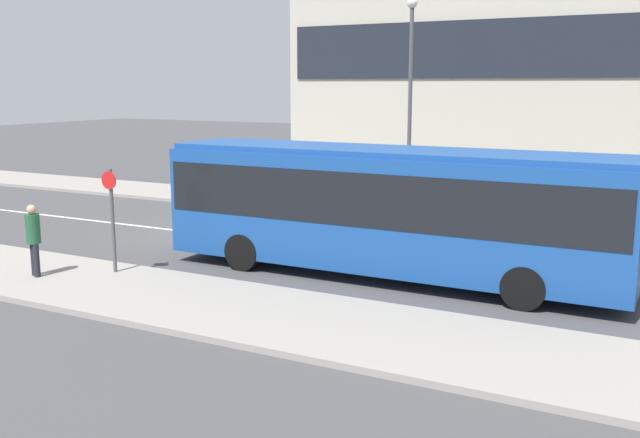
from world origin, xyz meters
TOP-DOWN VIEW (x-y plane):
  - ground_plane at (0.00, 0.00)m, footprint 120.00×120.00m
  - sidewalk_near at (0.00, -6.25)m, footprint 44.00×3.50m
  - sidewalk_far at (0.00, 6.25)m, footprint 44.00×3.50m
  - lane_centerline at (0.00, 0.00)m, footprint 41.80×0.16m
  - city_bus at (6.76, -2.11)m, footprint 11.52×2.56m
  - parked_car_0 at (11.13, 3.60)m, footprint 4.27×1.78m
  - pedestrian_near_stop at (-0.66, -6.47)m, footprint 0.34×0.34m
  - bus_stop_sign at (0.76, -5.29)m, footprint 0.44×0.12m
  - street_lamp at (4.36, 5.62)m, footprint 0.36×0.36m

SIDE VIEW (x-z plane):
  - ground_plane at x=0.00m, z-range 0.00..0.00m
  - lane_centerline at x=0.00m, z-range 0.00..0.01m
  - sidewalk_near at x=0.00m, z-range 0.00..0.13m
  - sidewalk_far at x=0.00m, z-range 0.00..0.13m
  - parked_car_0 at x=11.13m, z-range -0.03..1.30m
  - pedestrian_near_stop at x=-0.66m, z-range 0.25..2.01m
  - bus_stop_sign at x=0.76m, z-range 0.35..2.92m
  - city_bus at x=6.76m, z-range 0.24..3.44m
  - street_lamp at x=4.36m, z-range 0.91..8.42m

